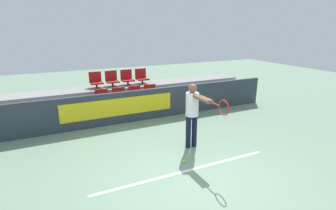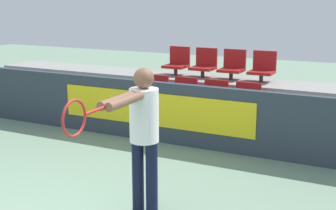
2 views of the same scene
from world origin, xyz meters
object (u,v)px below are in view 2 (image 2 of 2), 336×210
at_px(stadium_chair_6, 233,66).
at_px(stadium_chair_7, 263,68).
at_px(stadium_chair_4, 177,62).
at_px(stadium_chair_1, 183,95).
at_px(stadium_chair_2, 214,98).
at_px(tennis_player, 141,128).
at_px(stadium_chair_5, 204,64).
at_px(stadium_chair_3, 246,102).
at_px(stadium_chair_0, 155,92).

relative_size(stadium_chair_6, stadium_chair_7, 1.00).
bearing_deg(stadium_chair_4, stadium_chair_6, 0.00).
relative_size(stadium_chair_1, stadium_chair_2, 1.00).
height_order(stadium_chair_2, stadium_chair_7, stadium_chair_7).
bearing_deg(stadium_chair_7, stadium_chair_6, 180.00).
relative_size(stadium_chair_4, stadium_chair_7, 1.00).
height_order(stadium_chair_1, stadium_chair_6, stadium_chair_6).
bearing_deg(tennis_player, stadium_chair_5, 102.31).
xyz_separation_m(stadium_chair_5, stadium_chair_7, (1.13, 0.00, 0.00)).
relative_size(stadium_chair_5, stadium_chair_6, 1.00).
bearing_deg(stadium_chair_1, stadium_chair_5, 90.00).
relative_size(stadium_chair_3, stadium_chair_5, 1.00).
height_order(stadium_chair_0, tennis_player, tennis_player).
bearing_deg(stadium_chair_3, stadium_chair_6, 121.38).
distance_m(stadium_chair_4, stadium_chair_6, 1.13).
xyz_separation_m(stadium_chair_1, tennis_player, (0.97, -3.15, 0.33)).
relative_size(stadium_chair_0, stadium_chair_3, 1.00).
bearing_deg(stadium_chair_0, stadium_chair_2, 0.00).
bearing_deg(stadium_chair_5, stadium_chair_1, -90.00).
xyz_separation_m(stadium_chair_1, stadium_chair_5, (0.00, 0.93, 0.43)).
distance_m(stadium_chair_2, stadium_chair_6, 1.02).
distance_m(stadium_chair_1, stadium_chair_2, 0.57).
relative_size(stadium_chair_2, stadium_chair_4, 1.00).
height_order(stadium_chair_3, stadium_chair_4, stadium_chair_4).
height_order(stadium_chair_2, tennis_player, tennis_player).
bearing_deg(stadium_chair_4, stadium_chair_0, -90.00).
xyz_separation_m(stadium_chair_1, stadium_chair_3, (1.13, 0.00, 0.00)).
xyz_separation_m(stadium_chair_6, stadium_chair_7, (0.57, 0.00, 0.00)).
relative_size(stadium_chair_1, stadium_chair_4, 1.00).
bearing_deg(stadium_chair_0, stadium_chair_6, 39.34).
relative_size(stadium_chair_5, tennis_player, 0.33).
height_order(stadium_chair_3, stadium_chair_7, stadium_chair_7).
bearing_deg(stadium_chair_0, stadium_chair_7, 28.65).
height_order(stadium_chair_5, stadium_chair_7, same).
height_order(stadium_chair_1, stadium_chair_3, same).
bearing_deg(stadium_chair_7, tennis_player, -92.24).
bearing_deg(stadium_chair_3, tennis_player, -92.90).
bearing_deg(stadium_chair_7, stadium_chair_0, -151.35).
distance_m(stadium_chair_3, tennis_player, 3.17).
bearing_deg(stadium_chair_1, stadium_chair_4, 121.38).
bearing_deg(stadium_chair_3, stadium_chair_1, 180.00).
xyz_separation_m(stadium_chair_2, stadium_chair_6, (0.00, 0.93, 0.43)).
xyz_separation_m(stadium_chair_3, stadium_chair_4, (-1.70, 0.93, 0.43)).
xyz_separation_m(stadium_chair_0, stadium_chair_4, (0.00, 0.93, 0.43)).
bearing_deg(stadium_chair_2, stadium_chair_6, 90.00).
bearing_deg(stadium_chair_2, stadium_chair_0, 180.00).
bearing_deg(stadium_chair_3, stadium_chair_0, 180.00).
height_order(stadium_chair_0, stadium_chair_2, same).
height_order(stadium_chair_0, stadium_chair_7, stadium_chair_7).
relative_size(stadium_chair_5, stadium_chair_7, 1.00).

